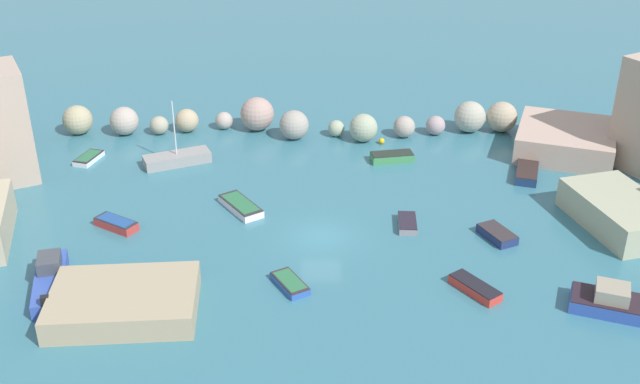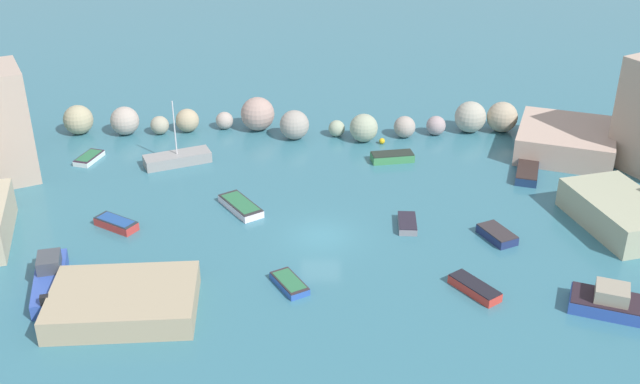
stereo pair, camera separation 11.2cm
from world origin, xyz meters
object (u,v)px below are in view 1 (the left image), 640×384
moored_boat_1 (50,280)px  moored_boat_11 (177,159)px  moored_boat_0 (527,172)px  stone_dock (124,302)px  channel_buoy (382,141)px  moored_boat_5 (407,223)px  moored_boat_3 (241,206)px  moored_boat_10 (497,234)px  moored_boat_4 (89,158)px  moored_boat_8 (116,224)px  moored_boat_9 (290,283)px  moored_boat_6 (475,288)px  moored_boat_7 (392,157)px  moored_boat_2 (624,305)px

moored_boat_1 → moored_boat_11: size_ratio=1.15×
moored_boat_0 → stone_dock: bearing=-40.1°
channel_buoy → moored_boat_5: size_ratio=0.19×
moored_boat_3 → moored_boat_10: 16.51m
stone_dock → moored_boat_4: (-6.77, 19.09, -0.45)m
moored_boat_4 → moored_boat_11: (6.70, -0.62, 0.18)m
moored_boat_1 → moored_boat_8: (2.08, 6.68, -0.26)m
moored_boat_8 → moored_boat_9: bearing=-178.7°
moored_boat_8 → moored_boat_6: bearing=-166.6°
stone_dock → moored_boat_9: bearing=14.6°
channel_buoy → moored_boat_5: (0.48, -13.12, 0.00)m
moored_boat_7 → moored_boat_3: bearing=-154.1°
moored_boat_2 → moored_boat_6: bearing=5.5°
moored_boat_2 → moored_boat_7: 21.75m
moored_boat_3 → moored_boat_10: size_ratio=1.37×
channel_buoy → moored_boat_9: size_ratio=0.16×
moored_boat_2 → moored_boat_9: 17.73m
moored_boat_2 → moored_boat_4: (-32.89, 19.55, -0.29)m
moored_boat_9 → moored_boat_8: bearing=29.5°
moored_boat_4 → moored_boat_7: size_ratio=0.84×
stone_dock → moored_boat_3: stone_dock is taller
moored_boat_4 → moored_boat_6: 30.93m
moored_boat_8 → moored_boat_5: bearing=-147.8°
moored_boat_9 → moored_boat_11: 18.40m
moored_boat_3 → moored_boat_6: 16.64m
moored_boat_0 → moored_boat_8: (-27.78, -7.12, -0.01)m
moored_boat_8 → stone_dock: bearing=137.9°
moored_boat_3 → moored_boat_5: moored_boat_3 is taller
moored_boat_8 → moored_boat_10: moored_boat_8 is taller
stone_dock → moored_boat_1: 5.06m
moored_boat_1 → moored_boat_10: (25.75, 5.03, -0.28)m
moored_boat_3 → moored_boat_6: moored_boat_6 is taller
moored_boat_2 → moored_boat_10: size_ratio=2.14×
moored_boat_5 → moored_boat_9: (-7.28, -6.59, -0.01)m
moored_boat_1 → moored_boat_10: 26.23m
moored_boat_6 → moored_boat_9: size_ratio=1.09×
moored_boat_5 → moored_boat_2: bearing=-128.6°
stone_dock → moored_boat_5: (15.88, 8.83, -0.44)m
moored_boat_8 → moored_boat_0: bearing=-133.1°
moored_boat_4 → channel_buoy: bearing=114.4°
moored_boat_3 → moored_boat_10: (16.03, -3.97, 0.01)m
moored_boat_0 → moored_boat_9: 21.70m
moored_boat_4 → moored_boat_11: size_ratio=0.54×
moored_boat_0 → moored_boat_6: bearing=-7.0°
moored_boat_8 → moored_boat_11: moored_boat_11 is taller
moored_boat_2 → moored_boat_11: bearing=-14.9°
moored_boat_7 → moored_boat_8: moored_boat_7 is taller
moored_boat_1 → moored_boat_2: moored_boat_1 is taller
moored_boat_11 → channel_buoy: bearing=169.9°
moored_boat_7 → moored_boat_10: 12.61m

